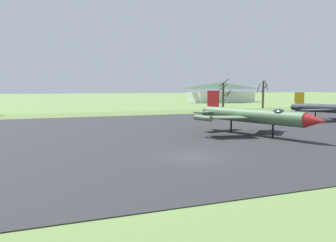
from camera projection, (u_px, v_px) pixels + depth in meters
ground_plane at (193, 158)px, 27.08m from camera, size 600.00×600.00×0.00m
asphalt_apron at (136, 134)px, 41.10m from camera, size 99.36×50.54×0.05m
grass_verge_strip at (91, 114)px, 70.00m from camera, size 159.36×12.00×0.06m
jet_fighter_front_right at (335, 108)px, 56.44m from camera, size 10.56×13.93×4.56m
jet_fighter_rear_center at (253, 116)px, 39.22m from camera, size 11.73×15.97×5.00m
bare_tree_right_of_center at (223, 95)px, 84.64m from camera, size 3.33×3.50×7.56m
bare_tree_far_right at (263, 93)px, 89.92m from camera, size 3.18×3.02×7.17m
visitor_building at (221, 92)px, 128.92m from camera, size 25.57×11.63×7.37m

